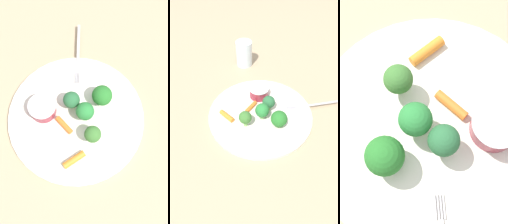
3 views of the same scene
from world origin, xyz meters
TOP-DOWN VIEW (x-y plane):
  - ground_plane at (0.00, 0.00)m, footprint 2.40×2.40m
  - plate at (0.00, 0.00)m, footprint 0.32×0.32m
  - sauce_cup at (0.08, 0.01)m, footprint 0.06×0.06m
  - broccoli_floret_0 at (0.02, -0.02)m, footprint 0.04×0.04m
  - broccoli_floret_1 at (-0.04, -0.06)m, footprint 0.05×0.05m
  - broccoli_floret_2 at (-0.05, 0.04)m, footprint 0.04×0.04m
  - broccoli_floret_3 at (-0.02, -0.01)m, footprint 0.04×0.04m
  - carrot_stick_0 at (-0.03, 0.10)m, footprint 0.04×0.05m
  - carrot_stick_1 at (0.02, 0.03)m, footprint 0.05×0.03m
  - fork at (0.05, -0.16)m, footprint 0.06×0.17m

SIDE VIEW (x-z plane):
  - ground_plane at x=0.00m, z-range 0.00..0.00m
  - plate at x=0.00m, z-range 0.00..0.01m
  - fork at x=0.05m, z-range 0.01..0.01m
  - carrot_stick_1 at x=0.02m, z-range 0.01..0.02m
  - carrot_stick_0 at x=-0.03m, z-range 0.01..0.03m
  - sauce_cup at x=0.08m, z-range 0.01..0.05m
  - broccoli_floret_1 at x=-0.04m, z-range 0.02..0.07m
  - broccoli_floret_0 at x=0.02m, z-range 0.02..0.07m
  - broccoli_floret_2 at x=-0.05m, z-range 0.02..0.07m
  - broccoli_floret_3 at x=-0.02m, z-range 0.02..0.07m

